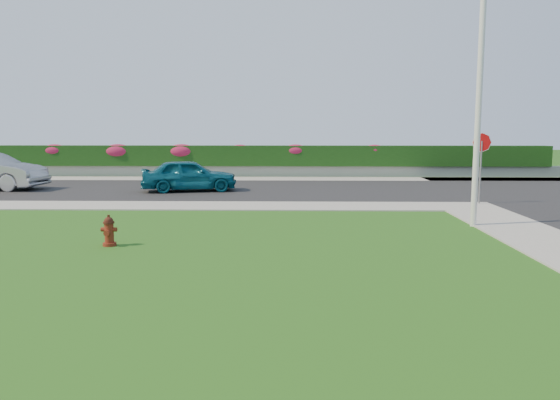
{
  "coord_description": "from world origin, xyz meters",
  "views": [
    {
      "loc": [
        1.12,
        -9.2,
        2.61
      ],
      "look_at": [
        0.84,
        3.84,
        0.9
      ],
      "focal_mm": 35.0,
      "sensor_mm": 36.0,
      "label": 1
    }
  ],
  "objects_px": {
    "utility_pole": "(478,116)",
    "stop_sign": "(481,151)",
    "fire_hydrant": "(109,231)",
    "sedan_teal": "(189,175)"
  },
  "relations": [
    {
      "from": "utility_pole",
      "to": "stop_sign",
      "type": "xyz_separation_m",
      "value": [
        1.61,
        4.3,
        -1.1
      ]
    },
    {
      "from": "fire_hydrant",
      "to": "sedan_teal",
      "type": "bearing_deg",
      "value": 91.8
    },
    {
      "from": "sedan_teal",
      "to": "utility_pole",
      "type": "bearing_deg",
      "value": -143.21
    },
    {
      "from": "fire_hydrant",
      "to": "utility_pole",
      "type": "height_order",
      "value": "utility_pole"
    },
    {
      "from": "sedan_teal",
      "to": "stop_sign",
      "type": "relative_size",
      "value": 1.57
    },
    {
      "from": "fire_hydrant",
      "to": "utility_pole",
      "type": "distance_m",
      "value": 9.73
    },
    {
      "from": "utility_pole",
      "to": "sedan_teal",
      "type": "bearing_deg",
      "value": 139.42
    },
    {
      "from": "sedan_teal",
      "to": "utility_pole",
      "type": "height_order",
      "value": "utility_pole"
    },
    {
      "from": "fire_hydrant",
      "to": "utility_pole",
      "type": "bearing_deg",
      "value": 17.48
    },
    {
      "from": "sedan_teal",
      "to": "utility_pole",
      "type": "relative_size",
      "value": 0.66
    }
  ]
}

